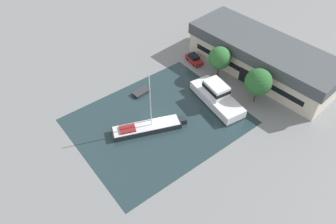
{
  "coord_description": "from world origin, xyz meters",
  "views": [
    {
      "loc": [
        32.47,
        -23.14,
        41.38
      ],
      "look_at": [
        0.0,
        2.12,
        1.0
      ],
      "focal_mm": 35.0,
      "sensor_mm": 36.0,
      "label": 1
    }
  ],
  "objects_px": {
    "quay_tree_by_water": "(220,58)",
    "sailboat_moored": "(147,127)",
    "motor_cruiser": "(217,96)",
    "quay_tree_near_building": "(258,82)",
    "small_dinghy": "(141,92)",
    "parked_car": "(194,59)",
    "warehouse_building": "(262,57)"
  },
  "relations": [
    {
      "from": "quay_tree_near_building",
      "to": "small_dinghy",
      "type": "height_order",
      "value": "quay_tree_near_building"
    },
    {
      "from": "small_dinghy",
      "to": "parked_car",
      "type": "bearing_deg",
      "value": 89.75
    },
    {
      "from": "small_dinghy",
      "to": "quay_tree_near_building",
      "type": "bearing_deg",
      "value": 40.42
    },
    {
      "from": "warehouse_building",
      "to": "sailboat_moored",
      "type": "distance_m",
      "value": 28.01
    },
    {
      "from": "parked_car",
      "to": "small_dinghy",
      "type": "distance_m",
      "value": 14.78
    },
    {
      "from": "quay_tree_by_water",
      "to": "small_dinghy",
      "type": "distance_m",
      "value": 16.68
    },
    {
      "from": "warehouse_building",
      "to": "quay_tree_by_water",
      "type": "relative_size",
      "value": 4.77
    },
    {
      "from": "quay_tree_by_water",
      "to": "parked_car",
      "type": "bearing_deg",
      "value": -174.26
    },
    {
      "from": "warehouse_building",
      "to": "quay_tree_by_water",
      "type": "xyz_separation_m",
      "value": [
        -4.09,
        -8.02,
        0.95
      ]
    },
    {
      "from": "quay_tree_by_water",
      "to": "quay_tree_near_building",
      "type": "bearing_deg",
      "value": 0.29
    },
    {
      "from": "quay_tree_near_building",
      "to": "motor_cruiser",
      "type": "xyz_separation_m",
      "value": [
        -4.13,
        -5.82,
        -3.1
      ]
    },
    {
      "from": "warehouse_building",
      "to": "parked_car",
      "type": "relative_size",
      "value": 7.09
    },
    {
      "from": "warehouse_building",
      "to": "quay_tree_by_water",
      "type": "bearing_deg",
      "value": -122.18
    },
    {
      "from": "sailboat_moored",
      "to": "motor_cruiser",
      "type": "relative_size",
      "value": 1.03
    },
    {
      "from": "motor_cruiser",
      "to": "small_dinghy",
      "type": "bearing_deg",
      "value": 139.73
    },
    {
      "from": "motor_cruiser",
      "to": "sailboat_moored",
      "type": "bearing_deg",
      "value": 178.99
    },
    {
      "from": "parked_car",
      "to": "small_dinghy",
      "type": "height_order",
      "value": "parked_car"
    },
    {
      "from": "quay_tree_near_building",
      "to": "small_dinghy",
      "type": "bearing_deg",
      "value": -133.79
    },
    {
      "from": "sailboat_moored",
      "to": "small_dinghy",
      "type": "xyz_separation_m",
      "value": [
        -8.48,
        4.48,
        -0.32
      ]
    },
    {
      "from": "quay_tree_by_water",
      "to": "parked_car",
      "type": "xyz_separation_m",
      "value": [
        -6.51,
        -0.65,
        -3.54
      ]
    },
    {
      "from": "quay_tree_by_water",
      "to": "warehouse_building",
      "type": "bearing_deg",
      "value": 63.02
    },
    {
      "from": "quay_tree_by_water",
      "to": "sailboat_moored",
      "type": "height_order",
      "value": "sailboat_moored"
    },
    {
      "from": "parked_car",
      "to": "motor_cruiser",
      "type": "xyz_separation_m",
      "value": [
        12.06,
        -5.12,
        0.64
      ]
    },
    {
      "from": "sailboat_moored",
      "to": "small_dinghy",
      "type": "height_order",
      "value": "sailboat_moored"
    },
    {
      "from": "parked_car",
      "to": "motor_cruiser",
      "type": "relative_size",
      "value": 0.36
    },
    {
      "from": "quay_tree_by_water",
      "to": "sailboat_moored",
      "type": "bearing_deg",
      "value": -80.3
    },
    {
      "from": "quay_tree_by_water",
      "to": "parked_car",
      "type": "height_order",
      "value": "quay_tree_by_water"
    },
    {
      "from": "warehouse_building",
      "to": "sailboat_moored",
      "type": "xyz_separation_m",
      "value": [
        -0.69,
        -27.86,
        -2.83
      ]
    },
    {
      "from": "quay_tree_near_building",
      "to": "sailboat_moored",
      "type": "height_order",
      "value": "sailboat_moored"
    },
    {
      "from": "quay_tree_by_water",
      "to": "sailboat_moored",
      "type": "relative_size",
      "value": 0.52
    },
    {
      "from": "quay_tree_by_water",
      "to": "motor_cruiser",
      "type": "relative_size",
      "value": 0.54
    },
    {
      "from": "quay_tree_near_building",
      "to": "quay_tree_by_water",
      "type": "bearing_deg",
      "value": -179.71
    }
  ]
}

